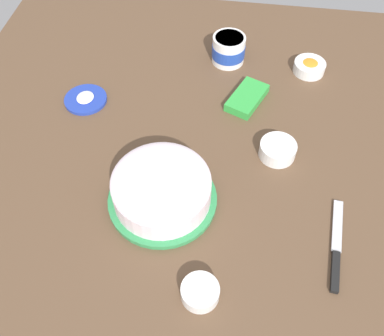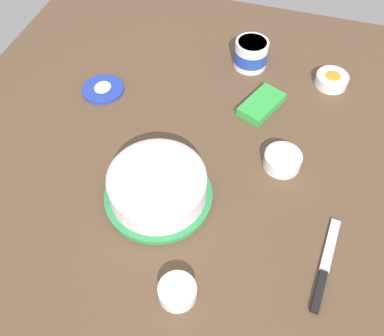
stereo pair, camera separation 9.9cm
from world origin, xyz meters
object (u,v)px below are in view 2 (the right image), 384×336
object	(u,v)px
frosting_tub	(251,54)
sprinkle_bowl_orange	(332,79)
candy_box_lower	(262,104)
frosted_cake	(157,186)
sprinkle_bowl_rainbow	(282,160)
frosting_tub_lid	(103,89)
sprinkle_bowl_yellow	(177,292)
spreading_knife	(324,272)

from	to	relation	value
frosting_tub	sprinkle_bowl_orange	world-z (taller)	frosting_tub
candy_box_lower	frosted_cake	bearing A→B (deg)	-2.30
sprinkle_bowl_orange	sprinkle_bowl_rainbow	distance (m)	0.36
frosting_tub_lid	sprinkle_bowl_orange	bearing A→B (deg)	109.20
sprinkle_bowl_rainbow	candy_box_lower	world-z (taller)	sprinkle_bowl_rainbow
sprinkle_bowl_yellow	frosting_tub	bearing A→B (deg)	-178.98
spreading_knife	sprinkle_bowl_orange	bearing A→B (deg)	-175.52
frosting_tub	frosting_tub_lid	bearing A→B (deg)	-58.47
spreading_knife	sprinkle_bowl_yellow	size ratio (longest dim) A/B	2.89
sprinkle_bowl_rainbow	frosting_tub_lid	bearing A→B (deg)	-102.69
spreading_knife	sprinkle_bowl_rainbow	world-z (taller)	sprinkle_bowl_rainbow
frosting_tub	sprinkle_bowl_rainbow	distance (m)	0.41
frosting_tub	sprinkle_bowl_rainbow	size ratio (longest dim) A/B	1.08
spreading_knife	frosting_tub	bearing A→B (deg)	-154.58
frosted_cake	sprinkle_bowl_rainbow	size ratio (longest dim) A/B	2.76
frosted_cake	frosting_tub	bearing A→B (deg)	169.03
sprinkle_bowl_yellow	frosting_tub_lid	bearing A→B (deg)	-142.54
frosting_tub	frosting_tub_lid	size ratio (longest dim) A/B	0.84
spreading_knife	sprinkle_bowl_rainbow	size ratio (longest dim) A/B	2.46
frosting_tub_lid	sprinkle_bowl_orange	size ratio (longest dim) A/B	1.28
frosting_tub	sprinkle_bowl_orange	bearing A→B (deg)	86.32
frosting_tub_lid	sprinkle_bowl_orange	distance (m)	0.69
frosted_cake	frosting_tub_lid	bearing A→B (deg)	-137.32
frosted_cake	sprinkle_bowl_rainbow	world-z (taller)	frosted_cake
candy_box_lower	sprinkle_bowl_yellow	bearing A→B (deg)	17.57
sprinkle_bowl_orange	candy_box_lower	bearing A→B (deg)	-48.58
frosted_cake	spreading_knife	size ratio (longest dim) A/B	1.12
frosting_tub	sprinkle_bowl_orange	xyz separation A→B (m)	(0.02, 0.25, -0.03)
frosting_tub_lid	spreading_knife	world-z (taller)	frosting_tub_lid
sprinkle_bowl_orange	frosting_tub	bearing A→B (deg)	-93.68
frosting_tub_lid	sprinkle_bowl_rainbow	distance (m)	0.58
frosting_tub_lid	sprinkle_bowl_yellow	xyz separation A→B (m)	(0.54, 0.41, 0.01)
candy_box_lower	frosting_tub	bearing A→B (deg)	-134.52
spreading_knife	sprinkle_bowl_yellow	xyz separation A→B (m)	(0.14, -0.29, 0.01)
sprinkle_bowl_rainbow	sprinkle_bowl_yellow	xyz separation A→B (m)	(0.41, -0.15, -0.00)
frosting_tub	frosting_tub_lid	xyz separation A→B (m)	(0.24, -0.40, -0.04)
frosting_tub_lid	sprinkle_bowl_rainbow	xyz separation A→B (m)	(0.13, 0.56, 0.01)
frosting_tub_lid	sprinkle_bowl_orange	world-z (taller)	sprinkle_bowl_orange
spreading_knife	sprinkle_bowl_orange	distance (m)	0.62
frosting_tub	frosted_cake	bearing A→B (deg)	-10.97
sprinkle_bowl_rainbow	sprinkle_bowl_yellow	distance (m)	0.44
sprinkle_bowl_orange	sprinkle_bowl_rainbow	world-z (taller)	sprinkle_bowl_rainbow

